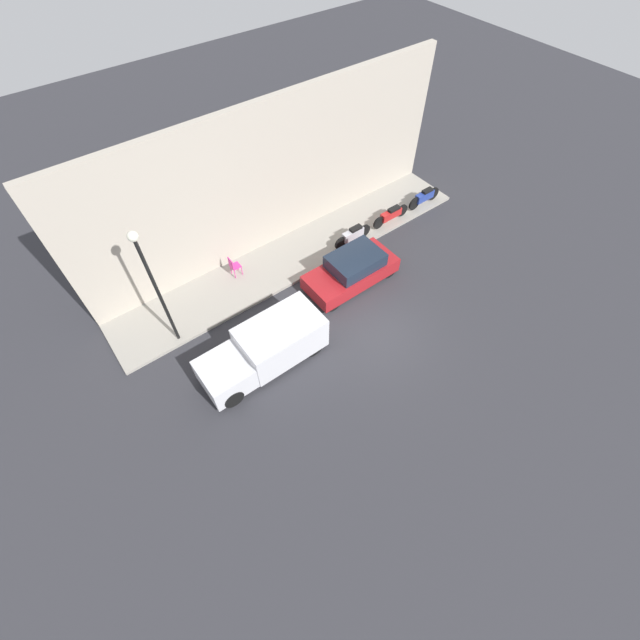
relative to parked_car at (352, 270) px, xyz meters
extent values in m
plane|color=#2D2D33|center=(-2.67, 0.97, -0.67)|extent=(60.00, 60.00, 0.00)
cube|color=gray|center=(2.70, 0.97, -0.61)|extent=(2.74, 17.24, 0.13)
cube|color=#B2A899|center=(4.22, 0.97, 2.58)|extent=(0.30, 17.24, 6.50)
cube|color=maroon|center=(0.00, 0.06, -0.17)|extent=(1.78, 4.02, 0.65)
cube|color=#192333|center=(0.00, -0.14, 0.45)|extent=(1.57, 2.21, 0.59)
cylinder|color=black|center=(-0.77, 1.61, -0.36)|extent=(0.20, 0.62, 0.62)
cylinder|color=black|center=(0.77, 1.61, -0.36)|extent=(0.20, 0.62, 0.62)
cylinder|color=black|center=(-0.77, -1.49, -0.36)|extent=(0.20, 0.62, 0.62)
cylinder|color=black|center=(0.77, -1.49, -0.36)|extent=(0.20, 0.62, 0.62)
cube|color=silver|center=(-1.25, 4.44, 0.26)|extent=(1.82, 3.05, 1.44)
cube|color=silver|center=(-1.25, 6.79, 0.04)|extent=(1.73, 1.64, 1.01)
cube|color=#192333|center=(-1.25, 7.03, 0.32)|extent=(1.55, 0.90, 0.40)
cylinder|color=black|center=(-2.03, 6.99, -0.30)|extent=(0.22, 0.75, 0.75)
cylinder|color=black|center=(-0.47, 6.99, -0.30)|extent=(0.22, 0.75, 0.75)
cylinder|color=black|center=(-2.03, 3.54, -0.30)|extent=(0.22, 0.75, 0.75)
cylinder|color=black|center=(-0.47, 3.54, -0.30)|extent=(0.22, 0.75, 0.75)
cube|color=#B7B7BF|center=(1.75, -1.52, -0.06)|extent=(0.30, 1.08, 0.42)
cube|color=black|center=(1.75, -1.66, 0.21)|extent=(0.27, 0.59, 0.12)
cylinder|color=black|center=(1.75, -0.82, -0.22)|extent=(0.10, 0.64, 0.64)
cylinder|color=black|center=(1.75, -2.22, -0.22)|extent=(0.10, 0.64, 0.64)
cube|color=#B21E1E|center=(1.78, -3.91, -0.10)|extent=(0.30, 1.15, 0.37)
cube|color=black|center=(1.78, -4.07, 0.14)|extent=(0.27, 0.63, 0.12)
cylinder|color=black|center=(1.78, -3.14, -0.24)|extent=(0.10, 0.61, 0.61)
cylinder|color=black|center=(1.78, -4.68, -0.24)|extent=(0.10, 0.61, 0.61)
cube|color=navy|center=(1.78, -6.16, -0.06)|extent=(0.30, 1.07, 0.40)
cube|color=black|center=(1.78, -6.31, 0.21)|extent=(0.27, 0.58, 0.12)
cylinder|color=black|center=(1.78, -5.49, -0.21)|extent=(0.10, 0.67, 0.67)
cylinder|color=black|center=(1.78, -6.83, -0.21)|extent=(0.10, 0.67, 0.67)
cylinder|color=black|center=(1.64, 7.33, 1.97)|extent=(0.12, 0.12, 5.03)
sphere|color=silver|center=(1.64, 7.33, 4.59)|extent=(0.34, 0.34, 0.34)
cube|color=#D8338C|center=(3.23, 3.79, -0.06)|extent=(0.40, 0.40, 0.04)
cube|color=#D8338C|center=(3.23, 3.97, 0.20)|extent=(0.40, 0.04, 0.47)
cylinder|color=#D8338C|center=(3.05, 3.61, -0.31)|extent=(0.04, 0.04, 0.47)
cylinder|color=#D8338C|center=(3.40, 3.61, -0.31)|extent=(0.04, 0.04, 0.47)
cylinder|color=#D8338C|center=(3.05, 3.96, -0.31)|extent=(0.04, 0.04, 0.47)
cylinder|color=#D8338C|center=(3.40, 3.96, -0.31)|extent=(0.04, 0.04, 0.47)
camera|label=1|loc=(-9.28, 8.73, 12.99)|focal=24.00mm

